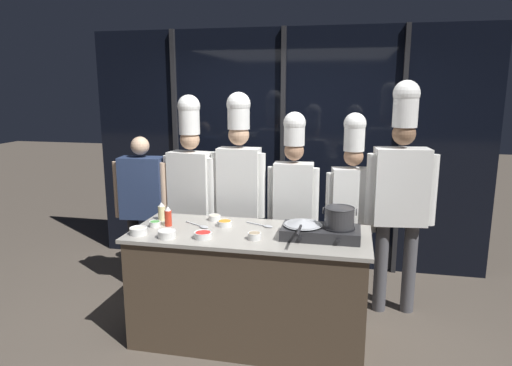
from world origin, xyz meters
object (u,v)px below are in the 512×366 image
(serving_spoon_solid, at_px, (201,226))
(chef_line, at_px, (293,191))
(squeeze_bottle_oil, at_px, (162,212))
(frying_pan, at_px, (303,222))
(prep_bowl_carrots, at_px, (225,223))
(prep_bowl_rice, at_px, (167,233))
(prep_bowl_chicken, at_px, (215,217))
(portable_stove, at_px, (321,232))
(prep_bowl_scallions, at_px, (155,223))
(chef_apprentice, at_px, (401,184))
(chef_head, at_px, (191,182))
(prep_bowl_mushrooms, at_px, (254,235))
(chef_pastry, at_px, (352,196))
(person_guest, at_px, (143,199))
(chef_sous, at_px, (239,178))
(stock_pot, at_px, (339,217))
(prep_bowl_bell_pepper, at_px, (203,235))
(prep_bowl_onion, at_px, (138,230))
(serving_spoon_slotted, at_px, (265,226))
(squeeze_bottle_chili, at_px, (168,217))

(serving_spoon_solid, height_order, chef_line, chef_line)
(squeeze_bottle_oil, bearing_deg, frying_pan, -9.18)
(prep_bowl_carrots, distance_m, prep_bowl_rice, 0.52)
(prep_bowl_chicken, xyz_separation_m, serving_spoon_solid, (-0.05, -0.21, -0.02))
(serving_spoon_solid, bearing_deg, squeeze_bottle_oil, 163.23)
(prep_bowl_carrots, bearing_deg, squeeze_bottle_oil, 174.94)
(squeeze_bottle_oil, bearing_deg, portable_stove, -8.11)
(prep_bowl_scallions, relative_size, chef_apprentice, 0.05)
(prep_bowl_rice, xyz_separation_m, chef_head, (-0.17, 1.02, 0.19))
(prep_bowl_mushrooms, bearing_deg, prep_bowl_carrots, 138.32)
(prep_bowl_rice, height_order, chef_pastry, chef_pastry)
(prep_bowl_mushrooms, height_order, prep_bowl_carrots, prep_bowl_mushrooms)
(prep_bowl_rice, xyz_separation_m, prep_bowl_scallions, (-0.21, 0.25, -0.01))
(squeeze_bottle_oil, bearing_deg, chef_line, 28.19)
(frying_pan, xyz_separation_m, prep_bowl_rice, (-1.02, -0.23, -0.09))
(serving_spoon_solid, bearing_deg, person_guest, 141.32)
(chef_sous, xyz_separation_m, chef_pastry, (1.06, 0.03, -0.12))
(portable_stove, height_order, chef_line, chef_line)
(frying_pan, xyz_separation_m, chef_apprentice, (0.78, 0.78, 0.17))
(prep_bowl_mushrooms, bearing_deg, prep_bowl_rice, -171.20)
(prep_bowl_carrots, xyz_separation_m, prep_bowl_rice, (-0.35, -0.38, 0.01))
(portable_stove, relative_size, chef_pastry, 0.32)
(frying_pan, relative_size, prep_bowl_mushrooms, 4.87)
(prep_bowl_scallions, distance_m, chef_pastry, 1.78)
(frying_pan, bearing_deg, stock_pot, 0.95)
(prep_bowl_bell_pepper, distance_m, chef_pastry, 1.49)
(portable_stove, distance_m, serving_spoon_solid, 0.99)
(stock_pot, relative_size, person_guest, 0.16)
(person_guest, height_order, chef_line, chef_line)
(prep_bowl_onion, relative_size, prep_bowl_bell_pepper, 0.98)
(prep_bowl_carrots, height_order, chef_apprentice, chef_apprentice)
(stock_pot, bearing_deg, prep_bowl_scallions, 179.62)
(chef_head, distance_m, chef_pastry, 1.55)
(chef_pastry, bearing_deg, prep_bowl_scallions, 16.21)
(serving_spoon_slotted, height_order, chef_head, chef_head)
(serving_spoon_solid, distance_m, chef_pastry, 1.42)
(portable_stove, xyz_separation_m, serving_spoon_solid, (-0.98, 0.08, -0.04))
(chef_sous, bearing_deg, frying_pan, 131.75)
(prep_bowl_chicken, height_order, chef_line, chef_line)
(chef_head, bearing_deg, prep_bowl_scallions, 94.56)
(prep_bowl_chicken, height_order, chef_sous, chef_sous)
(prep_bowl_scallions, bearing_deg, prep_bowl_chicken, 32.90)
(squeeze_bottle_oil, distance_m, prep_bowl_bell_pepper, 0.64)
(frying_pan, height_order, chef_sous, chef_sous)
(prep_bowl_scallions, height_order, serving_spoon_slotted, prep_bowl_scallions)
(serving_spoon_solid, relative_size, chef_pastry, 0.14)
(squeeze_bottle_oil, height_order, prep_bowl_rice, squeeze_bottle_oil)
(stock_pot, distance_m, squeeze_bottle_chili, 1.40)
(serving_spoon_slotted, bearing_deg, prep_bowl_rice, -147.23)
(squeeze_bottle_oil, xyz_separation_m, prep_bowl_onion, (-0.02, -0.41, -0.04))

